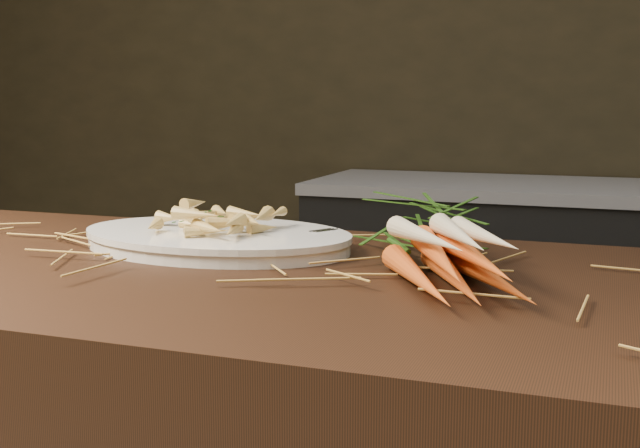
# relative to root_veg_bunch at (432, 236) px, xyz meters

# --- Properties ---
(back_counter) EXTENTS (1.82, 0.62, 0.84)m
(back_counter) POSITION_rel_root_veg_bunch_xyz_m (0.11, 1.79, -0.52)
(back_counter) COLOR black
(back_counter) RESTS_ON ground
(straw_bedding) EXTENTS (1.40, 0.60, 0.02)m
(straw_bedding) POSITION_rel_root_veg_bunch_xyz_m (-0.19, -0.09, -0.04)
(straw_bedding) COLOR #AF7635
(straw_bedding) RESTS_ON main_counter
(root_veg_bunch) EXTENTS (0.33, 0.49, 0.09)m
(root_veg_bunch) POSITION_rel_root_veg_bunch_xyz_m (0.00, 0.00, 0.00)
(root_veg_bunch) COLOR #D0501C
(root_veg_bunch) RESTS_ON main_counter
(serving_platter) EXTENTS (0.44, 0.31, 0.02)m
(serving_platter) POSITION_rel_root_veg_bunch_xyz_m (-0.34, 0.03, -0.03)
(serving_platter) COLOR white
(serving_platter) RESTS_ON main_counter
(roasted_veg_heap) EXTENTS (0.22, 0.16, 0.05)m
(roasted_veg_heap) POSITION_rel_root_veg_bunch_xyz_m (-0.34, 0.03, 0.00)
(roasted_veg_heap) COLOR #B48D42
(roasted_veg_heap) RESTS_ON serving_platter
(serving_fork) EXTENTS (0.10, 0.15, 0.00)m
(serving_fork) POSITION_rel_root_veg_bunch_xyz_m (-0.19, 0.00, -0.02)
(serving_fork) COLOR silver
(serving_fork) RESTS_ON serving_platter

